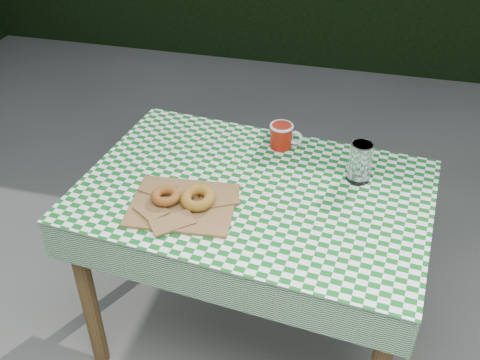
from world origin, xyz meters
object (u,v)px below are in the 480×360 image
(table, at_px, (252,269))
(paper_bag, at_px, (183,204))
(drinking_glass, at_px, (360,162))
(coffee_mug, at_px, (281,136))

(table, xyz_separation_m, paper_bag, (-0.20, -0.15, 0.39))
(table, height_order, drinking_glass, drinking_glass)
(table, distance_m, coffee_mug, 0.52)
(paper_bag, relative_size, coffee_mug, 2.02)
(table, xyz_separation_m, drinking_glass, (0.34, 0.15, 0.45))
(paper_bag, distance_m, coffee_mug, 0.50)
(table, distance_m, paper_bag, 0.46)
(table, height_order, paper_bag, paper_bag)
(coffee_mug, height_order, drinking_glass, drinking_glass)
(paper_bag, xyz_separation_m, drinking_glass, (0.54, 0.29, 0.06))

